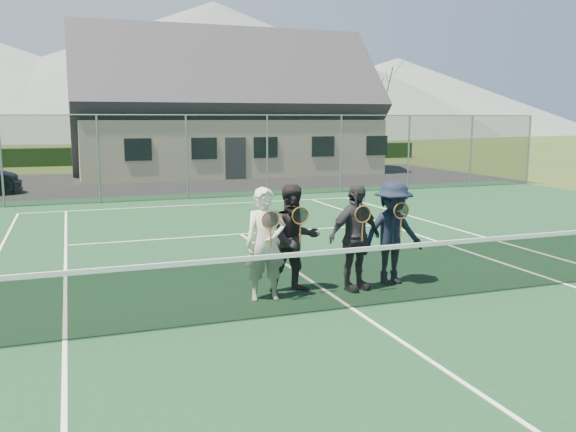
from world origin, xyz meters
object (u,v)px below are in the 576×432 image
object	(u,v)px
clubhouse	(224,97)
player_c	(355,237)
player_a	(265,244)
player_b	(294,239)
tennis_net	(352,275)
player_d	(393,233)

from	to	relation	value
clubhouse	player_c	distance (m)	23.53
clubhouse	player_c	size ratio (longest dim) A/B	8.67
player_a	player_b	bearing A→B (deg)	21.86
tennis_net	player_a	size ratio (longest dim) A/B	6.49
tennis_net	player_c	bearing A→B (deg)	62.24
tennis_net	player_b	xyz separation A→B (m)	(-0.51, 1.15, 0.38)
player_a	player_c	bearing A→B (deg)	0.71
player_a	player_c	xyz separation A→B (m)	(1.58, 0.02, -0.00)
clubhouse	player_d	size ratio (longest dim) A/B	8.67
tennis_net	player_d	xyz separation A→B (m)	(1.28, 1.06, 0.38)
clubhouse	player_b	size ratio (longest dim) A/B	8.67
player_a	tennis_net	bearing A→B (deg)	-40.29
player_c	player_d	xyz separation A→B (m)	(0.78, 0.13, -0.00)
player_b	player_d	xyz separation A→B (m)	(1.79, -0.08, -0.00)
tennis_net	player_a	xyz separation A→B (m)	(-1.08, 0.92, 0.38)
player_b	player_d	size ratio (longest dim) A/B	1.00
tennis_net	player_b	bearing A→B (deg)	113.88
clubhouse	player_d	xyz separation A→B (m)	(-2.72, -22.93, -3.07)
player_b	clubhouse	bearing A→B (deg)	78.84
player_b	player_d	bearing A→B (deg)	-2.71
player_d	player_c	bearing A→B (deg)	-170.83
player_a	player_d	distance (m)	2.36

